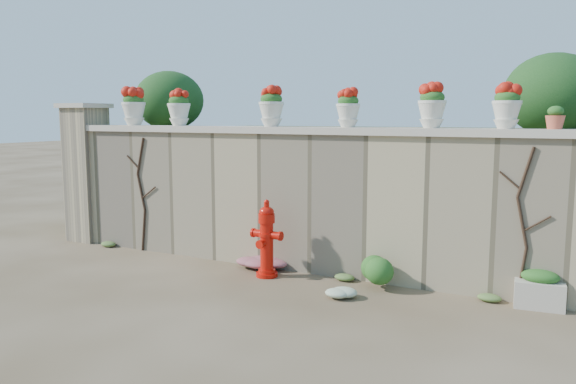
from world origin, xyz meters
The scene contains 21 objects.
ground centered at (0.00, 0.00, 0.00)m, with size 80.00×80.00×0.00m, color #4B3A25.
stone_wall centered at (0.00, 1.80, 1.00)m, with size 8.00×0.40×2.00m, color tan.
wall_cap centered at (0.00, 1.80, 2.05)m, with size 8.10×0.52×0.10m, color beige.
gate_pillar centered at (-4.15, 1.80, 1.26)m, with size 0.72×0.72×2.48m.
raised_fill centered at (0.00, 5.00, 1.00)m, with size 9.00×6.00×2.00m, color #384C23.
back_shrub_left centered at (-3.20, 3.00, 2.55)m, with size 1.30×1.30×1.10m, color #143814.
back_shrub_right centered at (3.40, 3.00, 2.55)m, with size 1.30×1.30×1.10m, color #143814.
vine_left centered at (-2.67, 1.58, 0.99)m, with size 0.60×0.04×1.91m.
vine_right centered at (3.23, 1.58, 0.99)m, with size 0.60×0.04×1.91m.
fire_hydrant centered at (-0.06, 1.20, 0.55)m, with size 0.47×0.33×1.09m.
planter_box centered at (3.45, 1.55, 0.21)m, with size 0.58×0.38×0.46m.
green_shrub centered at (1.47, 1.36, 0.29)m, with size 0.61×0.55×0.58m, color #1E5119.
magenta_clump centered at (-0.29, 1.48, 0.11)m, with size 0.85×0.57×0.23m, color #CF2979.
white_flowers centered at (1.24, 0.78, 0.08)m, with size 0.45×0.36×0.16m, color white.
urn_pot_0 centered at (-2.99, 1.80, 2.41)m, with size 0.40×0.40×0.63m.
urn_pot_1 centered at (-2.02, 1.80, 2.39)m, with size 0.37×0.37×0.58m.
urn_pot_2 centered at (-0.31, 1.80, 2.39)m, with size 0.37×0.37×0.59m.
urn_pot_3 centered at (0.90, 1.80, 2.36)m, with size 0.33×0.33×0.52m.
urn_pot_4 centered at (2.05, 1.80, 2.38)m, with size 0.36×0.36×0.57m.
urn_pot_5 centered at (2.95, 1.80, 2.37)m, with size 0.35×0.35×0.54m.
terracotta_pot centered at (3.49, 1.80, 2.22)m, with size 0.22×0.22×0.26m.
Camera 1 is at (3.77, -5.51, 2.25)m, focal length 35.00 mm.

